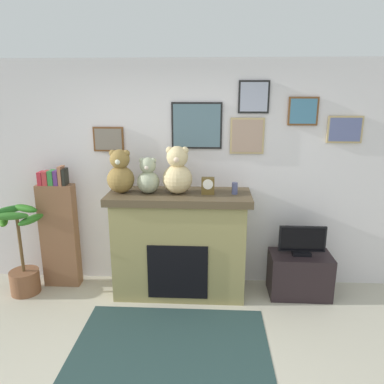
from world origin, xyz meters
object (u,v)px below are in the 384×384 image
Objects in this scene: teddy_bear_cream at (120,173)px; television at (302,241)px; fireplace at (180,243)px; potted_plant at (22,260)px; teddy_bear_tan at (177,172)px; teddy_bear_grey at (148,177)px; mantel_clock at (208,186)px; bookshelf at (59,232)px; tv_stand at (299,275)px; candle_jar at (235,188)px.

television is at bearing 0.23° from teddy_bear_cream.
fireplace is 3.28× the size of teddy_bear_cream.
teddy_bear_tan is (1.76, 0.12, 1.00)m from potted_plant.
teddy_bear_tan reaches higher than teddy_bear_cream.
teddy_bear_grey is (1.44, 0.12, 0.95)m from potted_plant.
mantel_clock is 0.45× the size of teddy_bear_grey.
teddy_bear_cream reaches higher than fireplace.
fireplace reaches higher than television.
teddy_bear_cream is (0.79, -0.11, 0.73)m from bookshelf.
teddy_bear_grey is at bearing -5.75° from bookshelf.
teddy_bear_cream is at bearing -7.92° from bookshelf.
mantel_clock is 0.34× the size of teddy_bear_tan.
television is (1.36, -0.01, 0.05)m from fireplace.
candle_jar is at bearing -179.33° from tv_stand.
candle_jar is at bearing 0.03° from teddy_bear_grey.
teddy_bear_cream reaches higher than teddy_bear_grey.
teddy_bear_grey is at bearing 179.97° from teddy_bear_tan.
teddy_bear_cream is at bearing -179.77° from television.
candle_jar is 1.24m from teddy_bear_cream.
fireplace is 0.82m from teddy_bear_tan.
teddy_bear_tan is at bearing -179.94° from candle_jar.
mantel_clock reaches higher than fireplace.
candle_jar is at bearing 2.91° from potted_plant.
teddy_bear_tan is at bearing 179.84° from mantel_clock.
tv_stand is 1.31× the size of television.
television is at bearing 0.27° from teddy_bear_grey.
television is 2.12m from teddy_bear_cream.
potted_plant is at bearing -147.34° from bookshelf.
teddy_bear_grey is at bearing 4.76° from potted_plant.
teddy_bear_cream is at bearing -179.97° from candle_jar.
bookshelf is 2.15× the size of tv_stand.
fireplace is 1.51× the size of potted_plant.
fireplace is 3.03× the size of teddy_bear_tan.
teddy_bear_tan is (0.62, -0.00, 0.02)m from teddy_bear_cream.
mantel_clock reaches higher than potted_plant.
television is at bearing 0.49° from mantel_clock.
tv_stand is at bearing 0.40° from teddy_bear_tan.
bookshelf reaches higher than potted_plant.
potted_plant is 2.00× the size of teddy_bear_tan.
bookshelf is 2.78m from television.
teddy_bear_cream reaches higher than tv_stand.
potted_plant is at bearing -176.73° from mantel_clock.
candle_jar is (-0.76, -0.01, 1.00)m from tv_stand.
teddy_bear_grey is (1.09, -0.11, 0.69)m from bookshelf.
teddy_bear_tan reaches higher than teddy_bear_grey.
teddy_bear_cream reaches higher than potted_plant.
teddy_bear_cream is at bearing 6.00° from potted_plant.
fireplace is at bearing 179.57° from television.
tv_stand is at bearing -0.37° from fireplace.
television is 0.97m from candle_jar.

